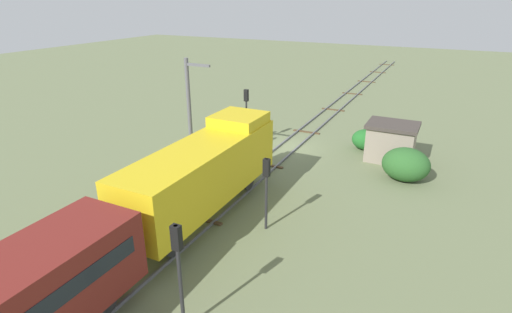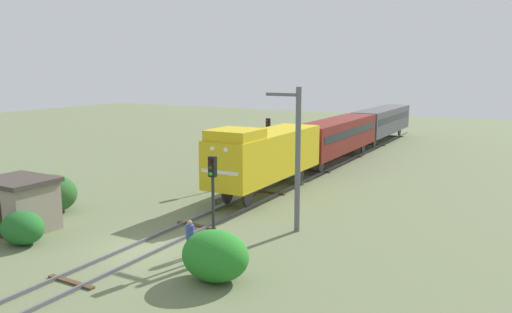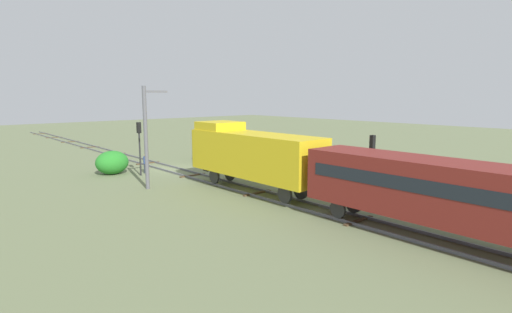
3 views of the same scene
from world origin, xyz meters
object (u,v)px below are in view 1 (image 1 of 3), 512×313
(traffic_signal_far, at_px, (179,260))
(relay_hut, at_px, (391,141))
(traffic_signal_near, at_px, (246,107))
(locomotive, at_px, (206,169))
(traffic_signal_mid, at_px, (266,181))
(catenary_mast, at_px, (190,110))
(worker_near_track, at_px, (259,132))

(traffic_signal_far, distance_m, relay_hut, 20.23)
(traffic_signal_near, xyz_separation_m, relay_hut, (-10.70, -1.95, -1.72))
(locomotive, height_order, traffic_signal_near, locomotive)
(traffic_signal_mid, relative_size, catenary_mast, 0.52)
(traffic_signal_mid, xyz_separation_m, catenary_mast, (8.33, -5.55, 1.23))
(traffic_signal_near, relative_size, traffic_signal_far, 1.05)
(locomotive, bearing_deg, traffic_signal_far, 116.77)
(locomotive, distance_m, catenary_mast, 7.67)
(traffic_signal_far, distance_m, worker_near_track, 19.55)
(traffic_signal_near, xyz_separation_m, traffic_signal_mid, (-6.60, 10.49, -0.42))
(traffic_signal_far, bearing_deg, locomotive, -63.23)
(worker_near_track, height_order, catenary_mast, catenary_mast)
(relay_hut, bearing_deg, traffic_signal_near, 10.32)
(traffic_signal_far, xyz_separation_m, relay_hut, (-3.90, -19.78, -1.60))
(locomotive, distance_m, worker_near_track, 11.75)
(catenary_mast, relative_size, relay_hut, 2.11)
(worker_near_track, bearing_deg, traffic_signal_near, 11.63)
(worker_near_track, bearing_deg, catenary_mast, 37.62)
(traffic_signal_far, bearing_deg, relay_hut, -101.15)
(traffic_signal_mid, relative_size, worker_near_track, 2.27)
(traffic_signal_mid, bearing_deg, relay_hut, -108.24)
(traffic_signal_near, distance_m, traffic_signal_mid, 12.40)
(traffic_signal_mid, distance_m, worker_near_track, 12.69)
(locomotive, relative_size, traffic_signal_near, 2.57)
(locomotive, xyz_separation_m, traffic_signal_near, (3.20, -10.70, 0.34))
(locomotive, relative_size, relay_hut, 3.31)
(locomotive, bearing_deg, relay_hut, -120.67)
(locomotive, height_order, traffic_signal_mid, locomotive)
(traffic_signal_near, distance_m, worker_near_track, 2.36)
(locomotive, bearing_deg, traffic_signal_mid, -176.50)
(traffic_signal_mid, distance_m, relay_hut, 13.16)
(traffic_signal_near, relative_size, catenary_mast, 0.61)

